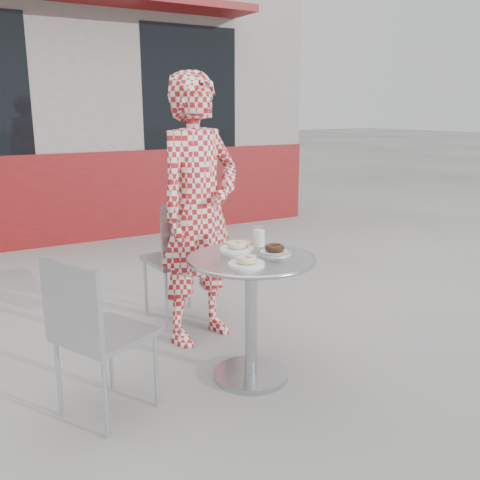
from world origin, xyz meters
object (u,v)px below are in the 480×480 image
plate_near (246,262)px  bistro_table (251,288)px  chair_left (106,366)px  plate_far (237,247)px  milk_cup (259,237)px  chair_far (179,284)px  seated_person (199,211)px  plate_checker (275,251)px

plate_near → bistro_table: bearing=48.6°
chair_left → plate_far: 0.94m
chair_left → milk_cup: 1.09m
chair_far → plate_near: (-0.11, -1.09, 0.45)m
chair_left → plate_near: chair_left is taller
plate_far → plate_near: size_ratio=1.05×
seated_person → plate_near: (-0.11, -0.76, -0.13)m
seated_person → plate_checker: 0.67m
plate_checker → bistro_table: bearing=-179.6°
plate_near → chair_left: bearing=166.3°
seated_person → plate_far: 0.49m
bistro_table → plate_near: 0.24m
chair_far → plate_checker: size_ratio=4.56×
bistro_table → chair_left: 0.84m
chair_left → plate_checker: (0.94, -0.05, 0.46)m
bistro_table → chair_left: chair_left is taller
milk_cup → plate_checker: bearing=-95.1°
plate_near → plate_checker: plate_checker is taller
seated_person → plate_near: bearing=-114.8°
chair_far → seated_person: (-0.00, -0.34, 0.58)m
plate_far → plate_near: bearing=-111.5°
plate_checker → milk_cup: (0.02, 0.18, 0.04)m
plate_checker → seated_person: bearing=102.0°
plate_far → chair_left: bearing=-172.3°
bistro_table → plate_far: plate_far is taller
bistro_table → chair_left: (-0.79, 0.05, -0.28)m
plate_checker → milk_cup: 0.19m
chair_left → plate_far: (0.80, 0.11, 0.47)m
plate_near → chair_far: bearing=84.0°
seated_person → plate_checker: bearing=-94.2°
plate_near → plate_checker: 0.28m
chair_far → chair_left: 1.23m
chair_far → chair_left: chair_far is taller
chair_left → plate_checker: bearing=-118.2°
plate_far → plate_checker: plate_far is taller
chair_left → plate_near: (0.69, -0.17, 0.47)m
chair_left → plate_far: bearing=-107.2°
chair_left → milk_cup: (0.96, 0.13, 0.50)m
chair_far → chair_left: bearing=46.8°
plate_checker → milk_cup: bearing=84.9°
bistro_table → seated_person: bearing=88.9°
plate_far → plate_near: 0.30m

